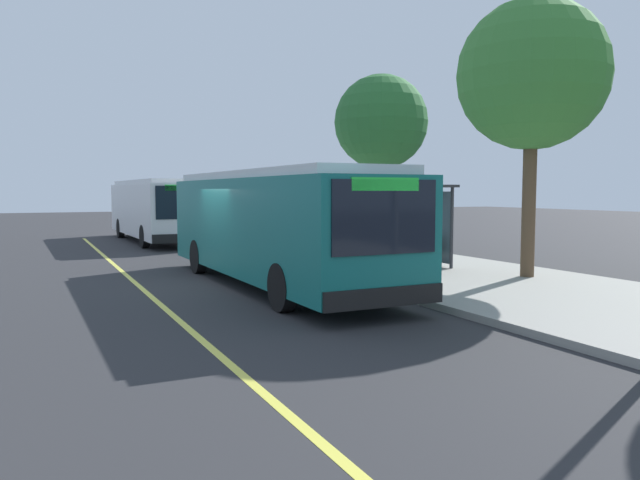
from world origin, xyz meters
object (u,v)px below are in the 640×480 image
waiting_bench (416,250)px  pedestrian_commuter (320,233)px  transit_bus_main (275,223)px  transit_bus_second (155,208)px  route_sign_post (391,211)px

waiting_bench → pedestrian_commuter: bearing=-125.4°
transit_bus_main → transit_bus_second: bearing=-179.3°
waiting_bench → route_sign_post: (2.78, -2.66, 1.32)m
transit_bus_main → transit_bus_second: same height
transit_bus_main → transit_bus_second: 15.47m
route_sign_post → transit_bus_main: bearing=-125.7°
waiting_bench → route_sign_post: bearing=-43.8°
transit_bus_second → pedestrian_commuter: 12.98m
transit_bus_main → route_sign_post: 2.98m
waiting_bench → route_sign_post: 4.07m
transit_bus_main → waiting_bench: bearing=101.7°
waiting_bench → pedestrian_commuter: 3.07m
route_sign_post → pedestrian_commuter: 4.62m
transit_bus_main → route_sign_post: (1.73, 2.41, 0.34)m
route_sign_post → pedestrian_commuter: size_ratio=1.66×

